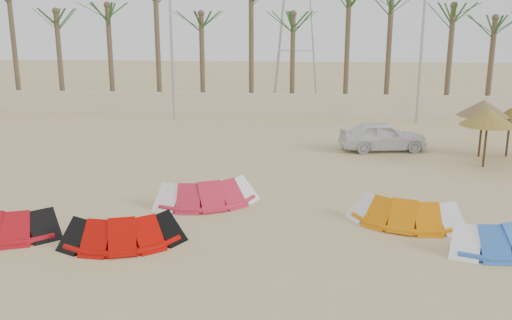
# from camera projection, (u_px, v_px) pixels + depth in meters

# --- Properties ---
(ground) EXTENTS (120.00, 120.00, 0.00)m
(ground) POSITION_uv_depth(u_px,v_px,m) (236.00, 274.00, 13.82)
(ground) COLOR tan
(ground) RESTS_ON ground
(boundary_wall) EXTENTS (60.00, 0.30, 1.30)m
(boundary_wall) POSITION_uv_depth(u_px,v_px,m) (278.00, 104.00, 34.86)
(boundary_wall) COLOR beige
(boundary_wall) RESTS_ON ground
(palm_line) EXTENTS (52.00, 4.00, 7.70)m
(palm_line) POSITION_uv_depth(u_px,v_px,m) (290.00, 7.00, 34.78)
(palm_line) COLOR brown
(palm_line) RESTS_ON ground
(lamp_b) EXTENTS (1.25, 0.14, 11.00)m
(lamp_b) POSITION_uv_depth(u_px,v_px,m) (171.00, 19.00, 32.11)
(lamp_b) COLOR #A5A8AD
(lamp_b) RESTS_ON ground
(lamp_c) EXTENTS (1.25, 0.14, 11.00)m
(lamp_c) POSITION_uv_depth(u_px,v_px,m) (424.00, 19.00, 30.99)
(lamp_c) COLOR #A5A8AD
(lamp_c) RESTS_ON ground
(pylon) EXTENTS (3.00, 3.00, 14.00)m
(pylon) POSITION_uv_depth(u_px,v_px,m) (295.00, 100.00, 40.73)
(pylon) COLOR #A5A8AD
(pylon) RESTS_ON ground
(kite_red_left) EXTENTS (3.54, 1.61, 0.90)m
(kite_red_left) POSITION_uv_depth(u_px,v_px,m) (3.00, 219.00, 16.33)
(kite_red_left) COLOR #A40C14
(kite_red_left) RESTS_ON ground
(kite_red_mid) EXTENTS (3.53, 2.28, 0.90)m
(kite_red_mid) POSITION_uv_depth(u_px,v_px,m) (126.00, 227.00, 15.71)
(kite_red_mid) COLOR #AC0601
(kite_red_mid) RESTS_ON ground
(kite_red_right) EXTENTS (3.77, 2.63, 0.90)m
(kite_red_right) POSITION_uv_depth(u_px,v_px,m) (209.00, 190.00, 18.97)
(kite_red_right) COLOR red
(kite_red_right) RESTS_ON ground
(kite_orange) EXTENTS (3.65, 2.39, 0.90)m
(kite_orange) POSITION_uv_depth(u_px,v_px,m) (404.00, 208.00, 17.20)
(kite_orange) COLOR orange
(kite_orange) RESTS_ON ground
(kite_blue) EXTENTS (3.66, 2.56, 0.90)m
(kite_blue) POSITION_uv_depth(u_px,v_px,m) (503.00, 231.00, 15.41)
(kite_blue) COLOR blue
(kite_blue) RESTS_ON ground
(parasol_left) EXTENTS (2.20, 2.20, 2.51)m
(parasol_left) POSITION_uv_depth(u_px,v_px,m) (483.00, 108.00, 24.44)
(parasol_left) COLOR #4C331E
(parasol_left) RESTS_ON ground
(parasol_mid) EXTENTS (2.22, 2.22, 2.43)m
(parasol_mid) POSITION_uv_depth(u_px,v_px,m) (488.00, 117.00, 22.82)
(parasol_mid) COLOR #4C331E
(parasol_mid) RESTS_ON ground
(parasol_right) EXTENTS (1.77, 1.77, 2.15)m
(parasol_right) POSITION_uv_depth(u_px,v_px,m) (510.00, 116.00, 24.58)
(parasol_right) COLOR #4C331E
(parasol_right) RESTS_ON ground
(car) EXTENTS (4.11, 2.15, 1.33)m
(car) POSITION_uv_depth(u_px,v_px,m) (383.00, 136.00, 25.97)
(car) COLOR white
(car) RESTS_ON ground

